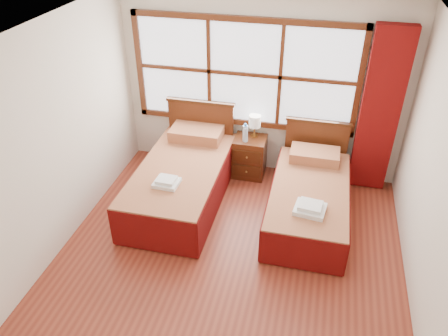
# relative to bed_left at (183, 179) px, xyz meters

# --- Properties ---
(floor) EXTENTS (4.50, 4.50, 0.00)m
(floor) POSITION_rel_bed_left_xyz_m (0.87, -1.20, -0.32)
(floor) COLOR brown
(floor) RESTS_ON ground
(ceiling) EXTENTS (4.50, 4.50, 0.00)m
(ceiling) POSITION_rel_bed_left_xyz_m (0.87, -1.20, 2.28)
(ceiling) COLOR white
(ceiling) RESTS_ON wall_back
(wall_back) EXTENTS (4.00, 0.00, 4.00)m
(wall_back) POSITION_rel_bed_left_xyz_m (0.87, 1.05, 0.98)
(wall_back) COLOR silver
(wall_back) RESTS_ON floor
(wall_left) EXTENTS (0.00, 4.50, 4.50)m
(wall_left) POSITION_rel_bed_left_xyz_m (-1.13, -1.20, 0.98)
(wall_left) COLOR silver
(wall_left) RESTS_ON floor
(wall_right) EXTENTS (0.00, 4.50, 4.50)m
(wall_right) POSITION_rel_bed_left_xyz_m (2.87, -1.20, 0.98)
(wall_right) COLOR silver
(wall_right) RESTS_ON floor
(window) EXTENTS (3.16, 0.06, 1.56)m
(window) POSITION_rel_bed_left_xyz_m (0.62, 1.02, 1.18)
(window) COLOR white
(window) RESTS_ON wall_back
(curtain) EXTENTS (0.50, 0.16, 2.30)m
(curtain) POSITION_rel_bed_left_xyz_m (2.47, 0.91, 0.85)
(curtain) COLOR maroon
(curtain) RESTS_ON wall_back
(bed_left) EXTENTS (1.09, 2.11, 1.06)m
(bed_left) POSITION_rel_bed_left_xyz_m (0.00, 0.00, 0.00)
(bed_left) COLOR #43210E
(bed_left) RESTS_ON floor
(bed_right) EXTENTS (0.98, 2.00, 0.95)m
(bed_right) POSITION_rel_bed_left_xyz_m (1.71, 0.00, -0.03)
(bed_right) COLOR #43210E
(bed_right) RESTS_ON floor
(nightstand) EXTENTS (0.46, 0.45, 0.61)m
(nightstand) POSITION_rel_bed_left_xyz_m (0.78, 0.80, -0.02)
(nightstand) COLOR #522511
(nightstand) RESTS_ON floor
(towels_left) EXTENTS (0.31, 0.28, 0.09)m
(towels_left) POSITION_rel_bed_left_xyz_m (-0.03, -0.50, 0.28)
(towels_left) COLOR white
(towels_left) RESTS_ON bed_left
(towels_right) EXTENTS (0.39, 0.35, 0.10)m
(towels_right) POSITION_rel_bed_left_xyz_m (1.74, -0.54, 0.23)
(towels_right) COLOR white
(towels_right) RESTS_ON bed_right
(lamp) EXTENTS (0.17, 0.17, 0.33)m
(lamp) POSITION_rel_bed_left_xyz_m (0.82, 0.88, 0.53)
(lamp) COLOR #B6813A
(lamp) RESTS_ON nightstand
(bottle_near) EXTENTS (0.07, 0.07, 0.25)m
(bottle_near) POSITION_rel_bed_left_xyz_m (0.73, 0.70, 0.40)
(bottle_near) COLOR silver
(bottle_near) RESTS_ON nightstand
(bottle_far) EXTENTS (0.07, 0.07, 0.28)m
(bottle_far) POSITION_rel_bed_left_xyz_m (0.72, 0.72, 0.42)
(bottle_far) COLOR silver
(bottle_far) RESTS_ON nightstand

